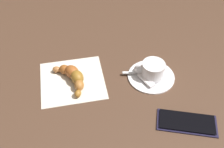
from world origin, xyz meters
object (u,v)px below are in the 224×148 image
at_px(saucer, 151,76).
at_px(sugar_packet, 146,80).
at_px(espresso_cup, 153,69).
at_px(croissant, 73,76).
at_px(cell_phone, 187,122).
at_px(teaspoon, 149,72).
at_px(napkin, 73,79).

xyz_separation_m(saucer, sugar_packet, (-0.02, -0.02, 0.01)).
distance_m(espresso_cup, croissant, 0.24).
bearing_deg(sugar_packet, cell_phone, -1.79).
height_order(espresso_cup, teaspoon, espresso_cup).
relative_size(teaspoon, napkin, 0.63).
bearing_deg(croissant, saucer, 2.52).
xyz_separation_m(teaspoon, croissant, (-0.23, -0.02, 0.01)).
xyz_separation_m(saucer, espresso_cup, (0.00, -0.00, 0.03)).
bearing_deg(croissant, teaspoon, 4.84).
bearing_deg(croissant, espresso_cup, 2.48).
bearing_deg(teaspoon, sugar_packet, -110.51).
relative_size(saucer, sugar_packet, 2.24).
height_order(saucer, napkin, saucer).
relative_size(espresso_cup, teaspoon, 0.77).
bearing_deg(croissant, sugar_packet, -3.26).
bearing_deg(espresso_cup, saucer, 174.37).
relative_size(saucer, espresso_cup, 1.56).
bearing_deg(napkin, sugar_packet, -4.15).
height_order(saucer, croissant, croissant).
bearing_deg(espresso_cup, teaspoon, 133.03).
height_order(espresso_cup, napkin, espresso_cup).
relative_size(saucer, croissant, 1.12).
bearing_deg(saucer, croissant, -177.48).
distance_m(teaspoon, croissant, 0.23).
xyz_separation_m(saucer, croissant, (-0.24, -0.01, 0.02)).
bearing_deg(teaspoon, espresso_cup, -46.97).
relative_size(espresso_cup, croissant, 0.72).
relative_size(napkin, cell_phone, 1.15).
height_order(espresso_cup, cell_phone, espresso_cup).
distance_m(saucer, sugar_packet, 0.03).
distance_m(sugar_packet, napkin, 0.22).
relative_size(saucer, teaspoon, 1.19).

